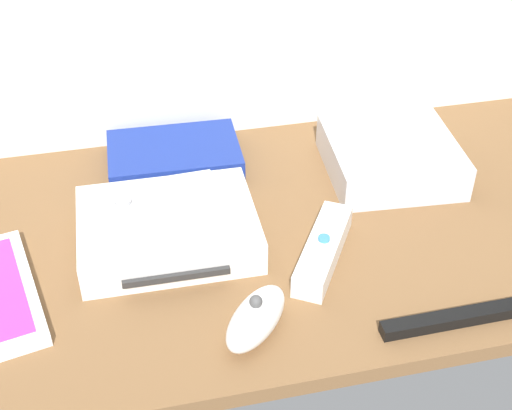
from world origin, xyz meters
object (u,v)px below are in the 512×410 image
network_router (174,157)px  remote_nunchuk (256,318)px  game_console (169,231)px  sensor_bar (487,313)px  mini_computer (391,155)px  remote_classic_pad (158,204)px  remote_wand (323,250)px

network_router → remote_nunchuk: (4.21, -32.78, 0.34)cm
game_console → sensor_bar: 37.29cm
mini_computer → network_router: size_ratio=0.99×
network_router → remote_classic_pad: size_ratio=1.25×
remote_classic_pad → mini_computer: bearing=10.5°
game_console → remote_wand: 18.56cm
mini_computer → remote_classic_pad: remote_classic_pad is taller
game_console → mini_computer: size_ratio=1.17×
remote_nunchuk → game_console: bearing=155.1°
remote_wand → remote_nunchuk: size_ratio=1.39×
game_console → remote_nunchuk: 17.50cm
mini_computer → remote_nunchuk: (-24.66, -25.10, -0.60)cm
game_console → mini_computer: mini_computer is taller
network_router → remote_wand: size_ratio=1.27×
remote_nunchuk → mini_computer: bearing=86.6°
mini_computer → game_console: bearing=-164.0°
mini_computer → remote_wand: mini_computer is taller
remote_wand → remote_classic_pad: 20.23cm
sensor_bar → network_router: bearing=128.0°
remote_wand → mini_computer: bearing=78.9°
game_console → remote_classic_pad: size_ratio=1.44×
remote_wand → sensor_bar: remote_wand is taller
mini_computer → remote_classic_pad: (-32.59, -7.67, 2.77)cm
remote_wand → remote_nunchuk: 13.95cm
remote_wand → sensor_bar: (14.40, -12.95, -0.81)cm
remote_wand → remote_nunchuk: (-10.25, -9.44, 0.53)cm
remote_wand → remote_classic_pad: size_ratio=0.98×
network_router → mini_computer: bearing=-12.8°
network_router → sensor_bar: network_router is taller
remote_nunchuk → remote_classic_pad: size_ratio=0.71×
remote_nunchuk → network_router: bearing=138.4°
game_console → remote_nunchuk: bearing=-65.1°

